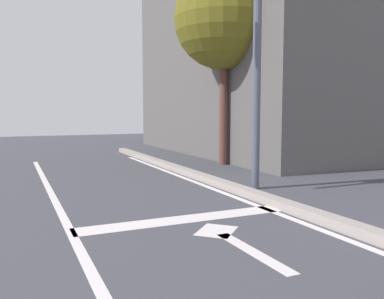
% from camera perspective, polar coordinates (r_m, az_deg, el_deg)
% --- Properties ---
extents(lane_line_curbside, '(0.12, 20.00, 0.01)m').
position_cam_1_polar(lane_line_curbside, '(4.94, 25.20, -13.09)').
color(lane_line_curbside, silver).
rests_on(lane_line_curbside, ground).
extents(stop_bar, '(3.12, 0.40, 0.01)m').
position_cam_1_polar(stop_bar, '(5.78, -1.10, -9.89)').
color(stop_bar, silver).
rests_on(stop_bar, ground).
extents(lane_arrow_stem, '(0.16, 1.40, 0.01)m').
position_cam_1_polar(lane_arrow_stem, '(4.56, 8.68, -14.20)').
color(lane_arrow_stem, silver).
rests_on(lane_arrow_stem, ground).
extents(lane_arrow_head, '(0.71, 0.71, 0.01)m').
position_cam_1_polar(lane_arrow_head, '(5.26, 3.51, -11.48)').
color(lane_arrow_head, silver).
rests_on(lane_arrow_head, ground).
extents(roadside_tree, '(2.84, 2.84, 5.55)m').
position_cam_1_polar(roadside_tree, '(11.87, 4.60, 17.97)').
color(roadside_tree, brown).
rests_on(roadside_tree, ground).
extents(building_block, '(12.87, 10.66, 7.52)m').
position_cam_1_polar(building_block, '(17.93, 19.13, 12.26)').
color(building_block, '#5D5A58').
rests_on(building_block, ground).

